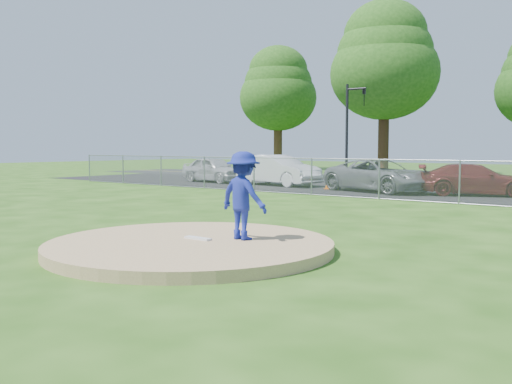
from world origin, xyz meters
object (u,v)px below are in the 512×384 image
(parked_car_white, at_px, (278,170))
(parked_car_darkred, at_px, (475,180))
(traffic_signal_left, at_px, (350,123))
(traffic_cone, at_px, (329,182))
(pitcher, at_px, (243,196))
(tree_left, at_px, (385,60))
(parked_car_gray, at_px, (379,175))
(tree_far_left, at_px, (278,88))
(parked_car_silver, at_px, (214,169))

(parked_car_white, height_order, parked_car_darkred, parked_car_white)
(traffic_signal_left, height_order, traffic_cone, traffic_signal_left)
(traffic_cone, distance_m, parked_car_white, 3.41)
(pitcher, relative_size, traffic_cone, 2.48)
(parked_car_white, distance_m, parked_car_darkred, 9.81)
(tree_left, xyz_separation_m, parked_car_gray, (7.42, -15.75, -7.52))
(tree_far_left, relative_size, traffic_signal_left, 1.92)
(tree_far_left, xyz_separation_m, traffic_cone, (15.86, -17.74, -6.71))
(pitcher, bearing_deg, parked_car_darkred, -83.73)
(parked_car_white, bearing_deg, pitcher, -138.24)
(tree_left, height_order, traffic_signal_left, tree_left)
(tree_left, relative_size, traffic_cone, 18.41)
(traffic_cone, height_order, parked_car_silver, parked_car_silver)
(parked_car_white, xyz_separation_m, parked_car_darkred, (9.80, 0.01, -0.14))
(parked_car_gray, bearing_deg, parked_car_darkred, -65.35)
(tree_far_left, height_order, parked_car_gray, tree_far_left)
(parked_car_white, bearing_deg, parked_car_silver, 98.31)
(parked_car_gray, bearing_deg, parked_car_white, 100.26)
(tree_far_left, height_order, parked_car_darkred, tree_far_left)
(traffic_cone, relative_size, parked_car_silver, 0.16)
(parked_car_darkred, bearing_deg, parked_car_silver, 67.22)
(traffic_signal_left, bearing_deg, tree_far_left, 140.27)
(tree_far_left, distance_m, traffic_cone, 24.72)
(traffic_cone, bearing_deg, tree_left, 107.15)
(traffic_cone, relative_size, parked_car_gray, 0.13)
(traffic_signal_left, xyz_separation_m, parked_car_white, (-0.71, -6.16, -2.58))
(tree_far_left, bearing_deg, tree_left, -10.30)
(pitcher, relative_size, parked_car_gray, 0.33)
(pitcher, xyz_separation_m, parked_car_darkred, (-0.35, 15.10, -0.39))
(traffic_signal_left, height_order, pitcher, traffic_signal_left)
(parked_car_silver, distance_m, parked_car_white, 4.39)
(pitcher, height_order, parked_car_darkred, pitcher)
(parked_car_silver, bearing_deg, parked_car_white, -82.89)
(parked_car_white, relative_size, parked_car_darkred, 1.07)
(tree_left, xyz_separation_m, traffic_cone, (4.86, -15.74, -7.89))
(pitcher, relative_size, parked_car_darkred, 0.38)
(traffic_cone, bearing_deg, parked_car_white, 170.10)
(pitcher, height_order, traffic_cone, pitcher)
(tree_left, bearing_deg, parked_car_darkred, -53.21)
(tree_left, distance_m, traffic_cone, 18.27)
(tree_left, distance_m, pitcher, 33.22)
(traffic_cone, xyz_separation_m, parked_car_darkred, (6.47, 0.59, 0.30))
(parked_car_gray, bearing_deg, pitcher, -147.71)
(parked_car_silver, xyz_separation_m, parked_car_white, (4.39, 0.04, 0.07))
(tree_left, bearing_deg, traffic_cone, -72.85)
(pitcher, bearing_deg, traffic_cone, -59.88)
(parked_car_silver, bearing_deg, traffic_cone, -87.41)
(traffic_cone, bearing_deg, parked_car_silver, 175.97)
(tree_left, height_order, traffic_cone, tree_left)
(tree_left, xyz_separation_m, parked_car_white, (1.52, -15.16, -7.45))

